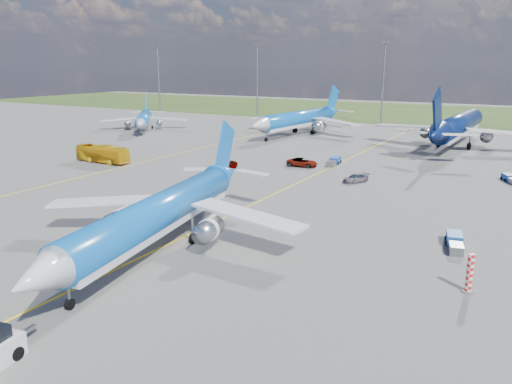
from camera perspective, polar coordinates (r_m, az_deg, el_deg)
The scene contains 16 objects.
ground at distance 44.78m, azimuth -13.91°, elevation -7.69°, with size 400.00×400.00×0.00m, color #5B5B58.
grass_strip at distance 182.76m, azimuth 20.60°, elevation 8.35°, with size 400.00×80.00×0.01m, color #2D4719.
taxiway_lines at distance 66.37m, azimuth 2.76°, elevation -0.00°, with size 60.25×160.00×0.02m.
floodlight_masts at distance 141.02m, azimuth 22.35°, elevation 11.78°, with size 202.20×0.50×22.70m.
warning_post at distance 40.68m, azimuth 23.25°, elevation -8.51°, with size 0.50×0.50×3.00m, color red.
bg_jet_nw at distance 132.35m, azimuth -12.66°, elevation 6.92°, with size 24.34×31.95×8.37m, color blue, non-canonical shape.
bg_jet_nnw at distance 121.37m, azimuth 4.84°, elevation 6.56°, with size 31.29×41.07×10.76m, color blue, non-canonical shape.
bg_jet_n at distance 112.18m, azimuth 21.93°, elevation 4.92°, with size 35.94×47.17×12.35m, color #081845, non-canonical shape.
main_airliner at distance 47.21m, azimuth -10.93°, elevation -6.35°, with size 28.50×37.41×9.80m, color blue, non-canonical shape.
apron_bus at distance 90.08m, azimuth -17.13°, elevation 4.18°, with size 2.51×10.71×2.98m, color #D19C0C.
service_car_a at distance 80.64m, azimuth -3.17°, elevation 3.10°, with size 1.68×4.17×1.42m, color #999999.
service_car_b at distance 83.08m, azimuth 5.31°, elevation 3.39°, with size 2.35×5.09×1.42m, color #999999.
service_car_c at distance 73.15m, azimuth 11.32°, elevation 1.56°, with size 1.66×4.08×1.18m, color #999999.
baggage_tug_w at distance 50.03m, azimuth 21.78°, elevation -5.33°, with size 2.26×4.97×1.08m.
baggage_tug_c at distance 85.39m, azimuth 8.89°, elevation 3.46°, with size 1.82×5.11×1.12m.
baggage_tug_e at distance 80.68m, azimuth 27.07°, elevation 1.34°, with size 2.87×4.45×0.98m.
Camera 1 is at (29.19, -29.65, 16.56)m, focal length 35.00 mm.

